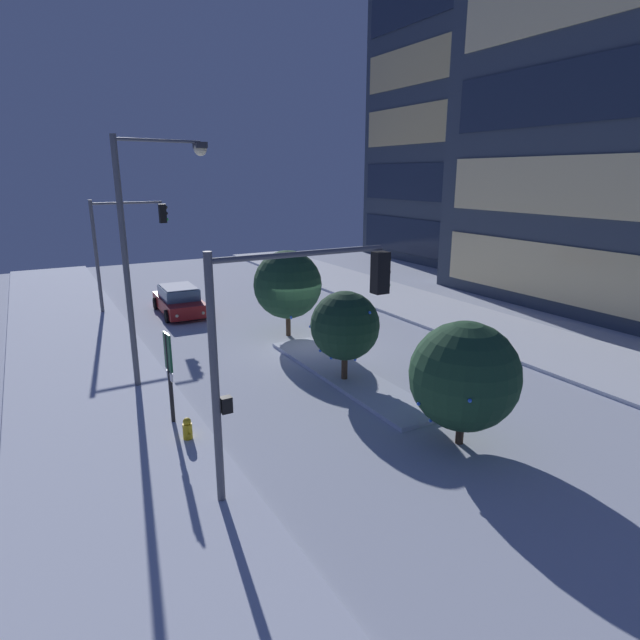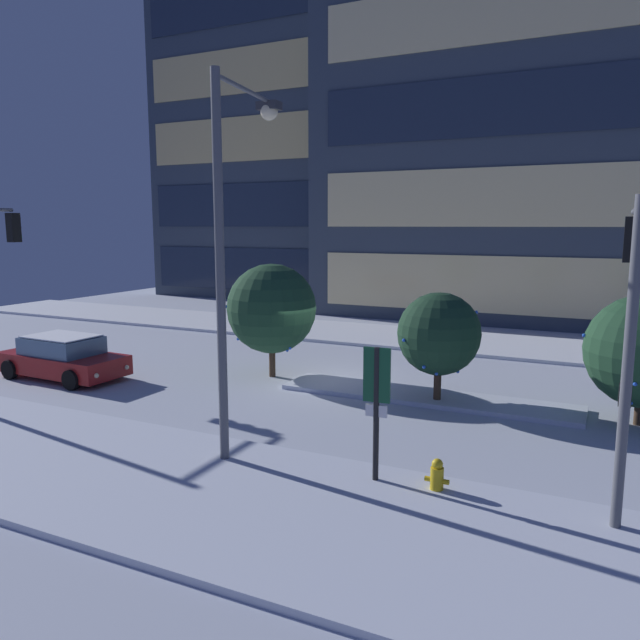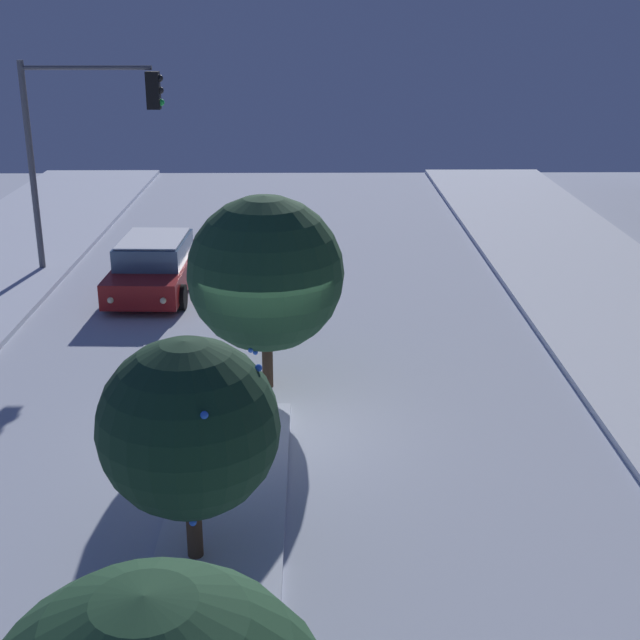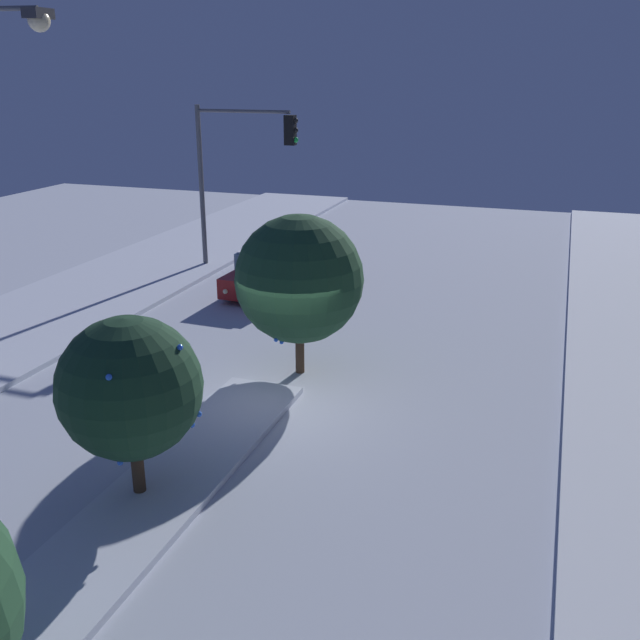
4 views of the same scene
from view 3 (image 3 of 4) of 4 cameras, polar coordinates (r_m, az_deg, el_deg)
ground at (r=16.53m, az=-3.51°, el=-6.61°), size 52.00×52.00×0.00m
median_strip at (r=13.08m, az=-6.41°, el=-14.08°), size 9.00×1.80×0.14m
car_near at (r=24.14m, az=-10.66°, el=3.47°), size 4.74×2.25×1.49m
traffic_light_corner_near_left at (r=25.70m, az=-15.12°, el=11.92°), size 0.32×3.92×5.95m
decorated_tree_median at (r=11.74m, az=-8.51°, el=-6.92°), size 2.43×2.43×3.32m
decorated_tree_left_of_median at (r=17.18m, az=-3.55°, el=3.02°), size 3.08×3.08×3.94m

